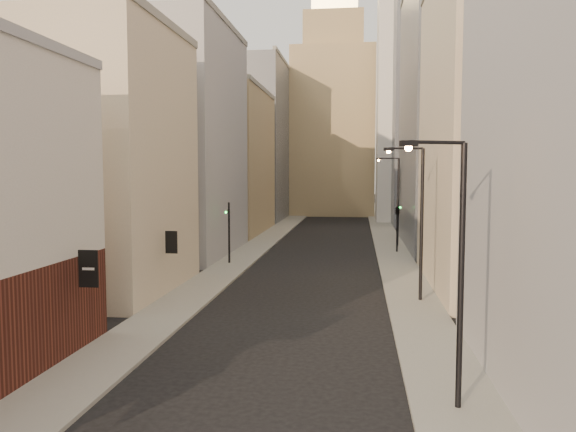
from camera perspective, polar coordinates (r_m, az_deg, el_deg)
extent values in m
cube|color=gray|center=(63.10, -1.88, -2.17)|extent=(3.00, 140.00, 0.15)
cube|color=gray|center=(62.41, 10.00, -2.31)|extent=(3.00, 140.00, 0.15)
cube|color=black|center=(23.75, -19.62, -5.06)|extent=(0.80, 0.08, 1.50)
cube|color=black|center=(32.92, -11.77, -2.62)|extent=(0.70, 0.08, 1.30)
cube|color=#BFB197|center=(36.29, -17.92, 5.19)|extent=(8.00, 12.00, 16.00)
cube|color=#9C9CA1|center=(51.30, -10.34, 7.32)|extent=(8.00, 16.00, 20.00)
cube|color=tan|center=(68.63, -5.80, 5.40)|extent=(8.00, 18.00, 17.00)
cube|color=gray|center=(88.35, -2.90, 7.50)|extent=(8.00, 20.00, 24.00)
cube|color=#BFB197|center=(37.99, 20.53, 8.10)|extent=(8.00, 16.00, 20.00)
cube|color=gray|center=(57.82, 15.97, 9.88)|extent=(8.00, 20.00, 26.00)
cube|color=gray|center=(87.92, 17.26, 15.86)|extent=(20.00, 22.00, 50.00)
cube|color=tan|center=(99.20, 4.66, 8.32)|extent=(14.00, 14.00, 28.00)
cube|color=tan|center=(101.75, 4.73, 17.92)|extent=(10.00, 10.00, 6.00)
cylinder|color=#FFCC72|center=(103.16, 4.75, 20.89)|extent=(8.00, 8.00, 5.00)
cube|color=silver|center=(85.69, 11.76, 10.86)|extent=(8.00, 8.00, 34.00)
cylinder|color=black|center=(18.03, 17.17, -6.20)|extent=(0.18, 0.18, 8.32)
cylinder|color=black|center=(17.26, 14.90, 7.24)|extent=(1.75, 0.81, 0.11)
cube|color=black|center=(16.82, 12.15, 7.21)|extent=(0.55, 0.38, 0.17)
sphere|color=#FD913F|center=(16.81, 12.15, 6.80)|extent=(0.22, 0.22, 0.22)
cylinder|color=black|center=(32.57, 13.42, -1.01)|extent=(0.19, 0.19, 8.74)
cylinder|color=black|center=(32.19, 11.89, 6.74)|extent=(1.93, 0.45, 0.12)
cube|color=black|center=(31.96, 10.19, 6.70)|extent=(0.56, 0.30, 0.17)
sphere|color=#FD913F|center=(31.95, 10.19, 6.47)|extent=(0.23, 0.23, 0.23)
cylinder|color=black|center=(56.11, 11.12, 1.31)|extent=(0.19, 0.19, 8.73)
cylinder|color=black|center=(55.96, 10.19, 5.79)|extent=(1.94, 0.17, 0.12)
cube|color=black|center=(55.89, 9.20, 5.75)|extent=(0.54, 0.23, 0.17)
sphere|color=#FD913F|center=(55.88, 9.20, 5.62)|extent=(0.23, 0.23, 0.23)
cylinder|color=black|center=(45.04, -6.00, -1.79)|extent=(0.16, 0.16, 5.00)
imported|color=black|center=(44.88, -6.02, 0.37)|extent=(0.49, 0.49, 1.10)
sphere|color=#19E533|center=(44.94, -6.33, 0.37)|extent=(0.16, 0.16, 0.16)
cylinder|color=black|center=(52.01, 11.03, -1.00)|extent=(0.16, 0.16, 5.00)
imported|color=black|center=(51.87, 11.06, 0.87)|extent=(0.67, 0.67, 1.44)
sphere|color=#19E533|center=(51.89, 11.34, 0.87)|extent=(0.16, 0.16, 0.16)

